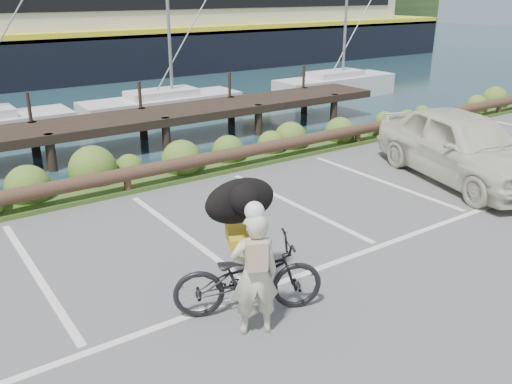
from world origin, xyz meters
The scene contains 7 objects.
ground centered at (0.00, 0.00, 0.00)m, with size 72.00×72.00×0.00m, color #515153.
vegetation_strip centered at (0.00, 5.30, 0.05)m, with size 34.00×1.60×0.10m, color #3D5B21.
log_rail centered at (0.00, 4.60, 0.00)m, with size 32.00×0.30×0.60m, color #443021, non-canonical shape.
bicycle centered at (-0.43, -0.76, 0.54)m, with size 0.72×2.06×1.08m, color black.
cyclist centered at (-0.63, -1.20, 0.84)m, with size 0.62×0.40×1.69m, color beige.
dog centered at (-0.16, -0.16, 1.40)m, with size 1.11×0.54×0.64m, color black.
parked_car centered at (6.78, 1.05, 0.82)m, with size 1.94×4.81×1.64m, color beige.
Camera 1 is at (-4.06, -6.15, 4.20)m, focal length 38.00 mm.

